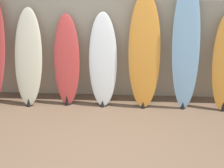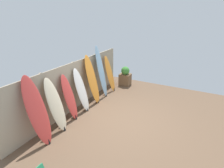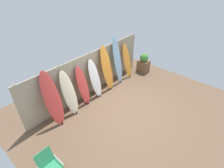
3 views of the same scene
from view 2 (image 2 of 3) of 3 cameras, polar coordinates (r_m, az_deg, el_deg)
name	(u,v)px [view 2 (image 2 of 3)]	position (r m, az deg, el deg)	size (l,w,h in m)	color
ground	(124,120)	(6.13, 3.90, -11.60)	(7.68, 7.68, 0.00)	brown
fence_back	(75,85)	(6.66, -11.87, -0.45)	(6.08, 0.11, 1.80)	tan
surfboard_red_0	(37,112)	(5.11, -23.21, -8.30)	(0.58, 0.66, 1.95)	#D13D38
surfboard_cream_1	(56,105)	(5.54, -17.91, -6.62)	(0.50, 0.59, 1.68)	beige
surfboard_red_2	(70,98)	(6.02, -13.64, -4.43)	(0.49, 0.50, 1.58)	#D13D38
surfboard_white_3	(81,90)	(6.45, -9.96, -2.05)	(0.53, 0.56, 1.61)	white
surfboard_orange_4	(92,80)	(6.92, -6.44, 1.35)	(0.58, 0.57, 1.95)	orange
surfboard_skyblue_5	(101,72)	(7.43, -3.49, 3.92)	(0.51, 0.54, 2.21)	#8CB7D6
surfboard_orange_6	(110,74)	(8.07, -0.71, 3.22)	(0.47, 0.56, 1.63)	orange
planter_box	(125,77)	(8.83, 4.32, 2.42)	(0.46, 0.53, 0.97)	brown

